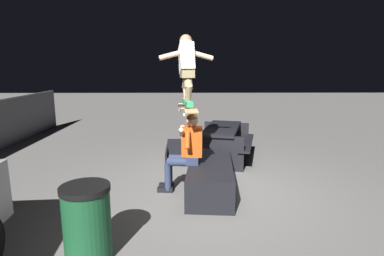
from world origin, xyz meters
name	(u,v)px	position (x,y,z in m)	size (l,w,h in m)	color
ground_plane	(210,192)	(0.00, 0.00, 0.00)	(40.00, 40.00, 0.00)	slate
ledge_box_main	(210,177)	(0.09, 0.00, 0.25)	(1.84, 0.72, 0.49)	black
person_sitting_on_ledge	(186,149)	(0.09, 0.42, 0.74)	(0.60, 0.77, 1.33)	#2D3856
skateboard	(187,109)	(0.09, 0.39, 1.40)	(1.04, 0.35, 0.14)	#AD8451
skater_airborne	(187,67)	(0.14, 0.40, 2.09)	(0.63, 0.89, 1.12)	#2D9E66
kicker_ramp	(184,154)	(2.07, 0.48, 0.07)	(1.22, 0.87, 0.41)	black
picnic_table_back	(222,138)	(1.90, -0.39, 0.50)	(1.97, 1.71, 0.75)	black
trash_bin	(87,222)	(-1.82, 1.47, 0.43)	(0.53, 0.53, 0.85)	#19512D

